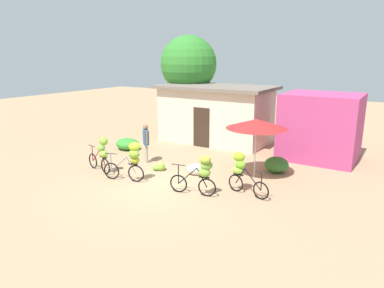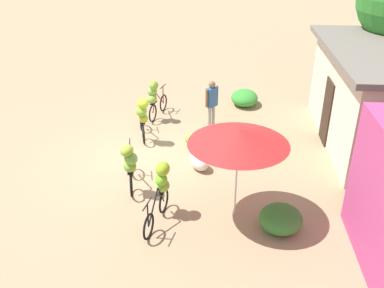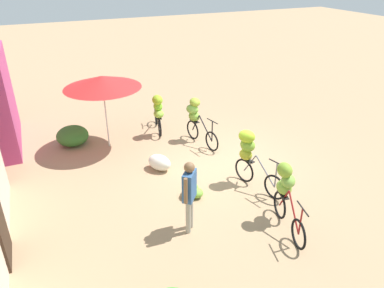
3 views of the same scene
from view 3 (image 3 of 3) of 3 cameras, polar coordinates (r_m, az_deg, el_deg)
ground_plane at (r=10.40m, az=4.55°, el=-3.39°), size 60.00×60.00×0.00m
hedge_bush_front_right at (r=11.99m, az=-18.19°, el=1.23°), size 0.94×0.98×0.62m
market_umbrella at (r=11.00m, az=-13.88°, el=9.42°), size 2.26×2.26×2.25m
bicycle_leftmost at (r=8.06m, az=14.56°, el=-7.09°), size 1.58×0.57×1.45m
bicycle_near_pile at (r=9.23m, az=9.09°, el=-1.45°), size 1.61×0.64×1.48m
bicycle_center_loaded at (r=11.44m, az=0.64°, el=4.34°), size 1.62×0.55×1.40m
bicycle_by_shop at (r=12.00m, az=-5.36°, el=5.25°), size 1.58×0.48×1.40m
banana_pile_on_ground at (r=9.03m, az=0.01°, el=-7.35°), size 0.63×0.67×0.36m
produce_sack at (r=10.12m, az=-5.12°, el=-2.89°), size 0.83×0.75×0.44m
person_vendor at (r=7.50m, az=-0.41°, el=-7.21°), size 0.46×0.41×1.67m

